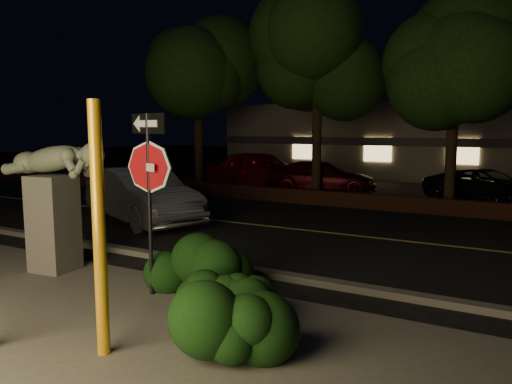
% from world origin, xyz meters
% --- Properties ---
extents(ground, '(90.00, 90.00, 0.00)m').
position_xyz_m(ground, '(0.00, 10.00, 0.00)').
color(ground, black).
rests_on(ground, ground).
extents(patio, '(14.00, 6.00, 0.02)m').
position_xyz_m(patio, '(0.00, -1.00, 0.01)').
color(patio, '#4C4944').
rests_on(patio, ground).
extents(road, '(80.00, 8.00, 0.01)m').
position_xyz_m(road, '(0.00, 7.00, 0.01)').
color(road, black).
rests_on(road, ground).
extents(lane_marking, '(80.00, 0.12, 0.00)m').
position_xyz_m(lane_marking, '(0.00, 7.00, 0.02)').
color(lane_marking, tan).
rests_on(lane_marking, road).
extents(curb, '(80.00, 0.25, 0.12)m').
position_xyz_m(curb, '(0.00, 2.90, 0.06)').
color(curb, '#4C4944').
rests_on(curb, ground).
extents(brick_wall, '(40.00, 0.35, 0.50)m').
position_xyz_m(brick_wall, '(0.00, 11.30, 0.25)').
color(brick_wall, '#4B2418').
rests_on(brick_wall, ground).
extents(parking_lot, '(40.00, 12.00, 0.01)m').
position_xyz_m(parking_lot, '(0.00, 17.00, 0.01)').
color(parking_lot, black).
rests_on(parking_lot, ground).
extents(building, '(22.00, 10.20, 4.00)m').
position_xyz_m(building, '(0.00, 24.99, 2.00)').
color(building, '#71685B').
rests_on(building, ground).
extents(tree_far_a, '(4.60, 4.60, 7.43)m').
position_xyz_m(tree_far_a, '(-8.00, 13.00, 5.34)').
color(tree_far_a, black).
rests_on(tree_far_a, ground).
extents(tree_far_b, '(5.20, 5.20, 8.41)m').
position_xyz_m(tree_far_b, '(-2.50, 13.20, 6.05)').
color(tree_far_b, black).
rests_on(tree_far_b, ground).
extents(tree_far_c, '(4.80, 4.80, 7.84)m').
position_xyz_m(tree_far_c, '(2.50, 12.80, 5.66)').
color(tree_far_c, black).
rests_on(tree_far_c, ground).
extents(yellow_pole_right, '(0.15, 0.15, 3.04)m').
position_xyz_m(yellow_pole_right, '(0.61, -0.85, 1.52)').
color(yellow_pole_right, orange).
rests_on(yellow_pole_right, ground).
extents(signpost, '(0.95, 0.36, 2.93)m').
position_xyz_m(signpost, '(-0.33, 1.09, 2.09)').
color(signpost, black).
rests_on(signpost, ground).
extents(sculpture, '(2.30, 0.86, 2.45)m').
position_xyz_m(sculpture, '(-2.82, 1.26, 1.51)').
color(sculpture, '#4C4944').
rests_on(sculpture, ground).
extents(hedge_center, '(2.15, 1.09, 1.09)m').
position_xyz_m(hedge_center, '(0.14, 1.68, 0.55)').
color(hedge_center, black).
rests_on(hedge_center, ground).
extents(hedge_right, '(1.69, 1.33, 0.98)m').
position_xyz_m(hedge_right, '(1.35, 0.76, 0.49)').
color(hedge_right, black).
rests_on(hedge_right, ground).
extents(hedge_far_right, '(1.67, 1.19, 1.07)m').
position_xyz_m(hedge_far_right, '(2.19, -0.18, 0.54)').
color(hedge_far_right, black).
rests_on(hedge_far_right, ground).
extents(silver_sedan, '(5.04, 3.41, 1.57)m').
position_xyz_m(silver_sedan, '(-4.80, 5.78, 0.79)').
color(silver_sedan, '#9D9DA1').
rests_on(silver_sedan, ground).
extents(parked_car_red, '(5.17, 2.56, 1.69)m').
position_xyz_m(parked_car_red, '(-5.64, 14.40, 0.85)').
color(parked_car_red, maroon).
rests_on(parked_car_red, ground).
extents(parked_car_darkred, '(4.82, 2.86, 1.31)m').
position_xyz_m(parked_car_darkred, '(-2.74, 14.34, 0.66)').
color(parked_car_darkred, '#3C050C').
rests_on(parked_car_darkred, ground).
extents(parked_car_dark, '(4.76, 3.23, 1.21)m').
position_xyz_m(parked_car_dark, '(3.50, 14.78, 0.61)').
color(parked_car_dark, black).
rests_on(parked_car_dark, ground).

